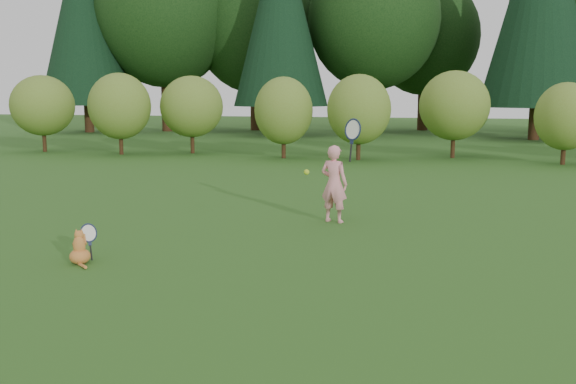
% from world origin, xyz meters
% --- Properties ---
extents(ground, '(100.00, 100.00, 0.00)m').
position_xyz_m(ground, '(0.00, 0.00, 0.00)').
color(ground, '#254A15').
rests_on(ground, ground).
extents(shrub_row, '(28.00, 3.00, 2.80)m').
position_xyz_m(shrub_row, '(0.00, 13.00, 1.40)').
color(shrub_row, olive).
rests_on(shrub_row, ground).
extents(child, '(0.75, 0.50, 1.92)m').
position_xyz_m(child, '(0.64, 2.22, 0.67)').
color(child, pink).
rests_on(child, ground).
extents(cat, '(0.44, 0.68, 0.58)m').
position_xyz_m(cat, '(-2.02, -1.11, 0.22)').
color(cat, '#C45A25').
rests_on(cat, ground).
extents(tennis_ball, '(0.08, 0.08, 0.08)m').
position_xyz_m(tennis_ball, '(0.50, 0.69, 1.01)').
color(tennis_ball, '#9AC617').
rests_on(tennis_ball, ground).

